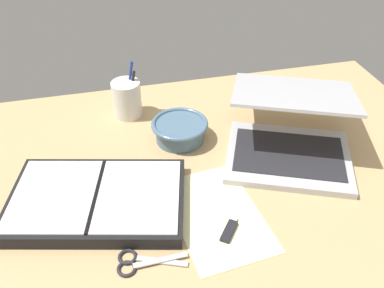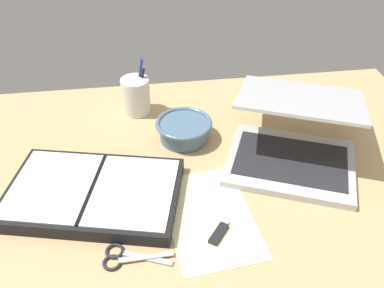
{
  "view_description": "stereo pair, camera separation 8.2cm",
  "coord_description": "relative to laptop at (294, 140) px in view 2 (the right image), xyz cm",
  "views": [
    {
      "loc": [
        -20.15,
        -72.75,
        72.36
      ],
      "look_at": [
        -0.86,
        7.07,
        9.0
      ],
      "focal_mm": 40.0,
      "sensor_mm": 36.0,
      "label": 1
    },
    {
      "loc": [
        -12.1,
        -74.27,
        72.36
      ],
      "look_at": [
        -0.86,
        7.07,
        9.0
      ],
      "focal_mm": 40.0,
      "sensor_mm": 36.0,
      "label": 2
    }
  ],
  "objects": [
    {
      "name": "paper_sheet_front",
      "position": [
        -24.46,
        -17.32,
        -5.45
      ],
      "size": [
        21.37,
        30.78,
        0.16
      ],
      "primitive_type": "cube",
      "rotation": [
        0.0,
        0.0,
        0.11
      ],
      "color": "#F4EFB2",
      "rests_on": "desk_top"
    },
    {
      "name": "desk_top",
      "position": [
        -25.07,
        -6.95,
        -6.53
      ],
      "size": [
        140.0,
        100.0,
        2.0
      ],
      "primitive_type": "cube",
      "color": "tan",
      "rests_on": "ground"
    },
    {
      "name": "pen_cup",
      "position": [
        -38.68,
        27.28,
        -0.09
      ],
      "size": [
        8.25,
        8.25,
        16.62
      ],
      "color": "white",
      "rests_on": "desk_top"
    },
    {
      "name": "laptop",
      "position": [
        0.0,
        0.0,
        0.0
      ],
      "size": [
        42.06,
        43.84,
        16.61
      ],
      "rotation": [
        0.0,
        0.0,
        -0.4
      ],
      "color": "#B7B7BC",
      "rests_on": "desk_top"
    },
    {
      "name": "scissors",
      "position": [
        -43.6,
        -26.07,
        -5.19
      ],
      "size": [
        14.23,
        7.13,
        0.8
      ],
      "rotation": [
        0.0,
        0.0,
        -0.18
      ],
      "color": "#B7B7BC",
      "rests_on": "desk_top"
    },
    {
      "name": "planner",
      "position": [
        -49.92,
        -8.25,
        -3.78
      ],
      "size": [
        43.67,
        33.59,
        3.68
      ],
      "rotation": [
        0.0,
        0.0,
        -0.24
      ],
      "color": "black",
      "rests_on": "desk_top"
    },
    {
      "name": "bowl",
      "position": [
        -26.49,
        11.81,
        -2.34
      ],
      "size": [
        15.33,
        15.33,
        5.71
      ],
      "color": "slate",
      "rests_on": "desk_top"
    },
    {
      "name": "usb_drive",
      "position": [
        -23.33,
        -22.8,
        -5.03
      ],
      "size": [
        5.63,
        6.7,
        1.0
      ],
      "rotation": [
        0.0,
        0.0,
        -0.65
      ],
      "color": "black",
      "rests_on": "desk_top"
    }
  ]
}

